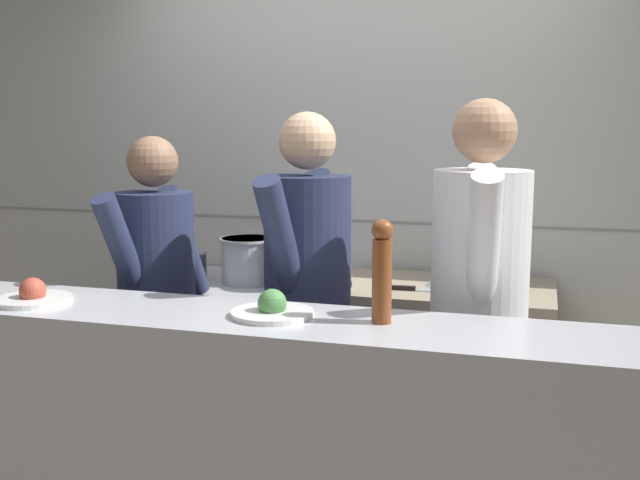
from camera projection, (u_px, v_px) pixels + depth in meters
The scene contains 15 objects.
wall_back_tiled at pixel (358, 192), 3.92m from camera, with size 8.00×0.06×2.60m.
oven_range at pixel (246, 365), 3.81m from camera, with size 0.96×0.71×0.87m.
prep_counter at pixel (441, 381), 3.52m from camera, with size 1.00×0.65×0.91m.
pass_counter at pixel (253, 464), 2.53m from camera, with size 2.78×0.45×1.02m.
stock_pot at pixel (183, 264), 3.78m from camera, with size 0.25×0.25×0.15m.
sauce_pot at pixel (248, 259), 3.71m from camera, with size 0.27×0.27×0.23m.
braising_pot at pixel (294, 263), 3.60m from camera, with size 0.30×0.30×0.22m.
mixing_bowl_steel at pixel (457, 277), 3.44m from camera, with size 0.29×0.29×0.09m.
chefs_knife at pixel (424, 290), 3.34m from camera, with size 0.36×0.06×0.02m.
plated_dish_main at pixel (33, 296), 2.64m from camera, with size 0.27×0.27×0.09m.
plated_dish_appetiser at pixel (272, 309), 2.45m from camera, with size 0.27×0.27×0.10m.
pepper_mill at pixel (382, 269), 2.34m from camera, with size 0.07×0.07×0.33m.
chef_head_cook at pixel (157, 304), 3.19m from camera, with size 0.38×0.70×1.60m.
chef_sous at pixel (308, 302), 2.99m from camera, with size 0.40×0.74×1.70m.
chef_line at pixel (479, 311), 2.74m from camera, with size 0.39×0.76×1.74m.
Camera 1 is at (0.93, -2.37, 1.64)m, focal length 42.00 mm.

